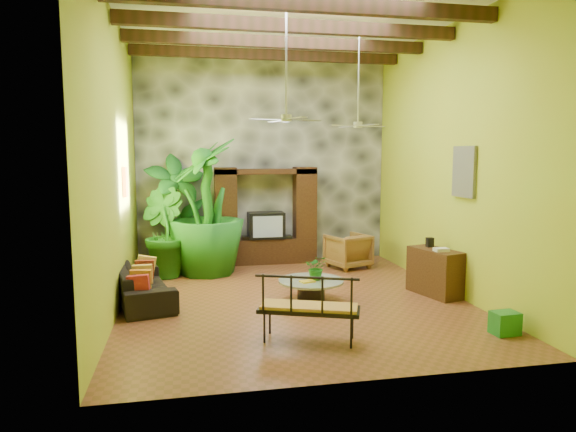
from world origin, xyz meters
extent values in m
plane|color=brown|center=(0.00, 0.00, 0.00)|extent=(7.00, 7.00, 0.00)
cube|color=silver|center=(0.00, 0.00, 5.00)|extent=(6.00, 7.00, 0.02)
cube|color=gold|center=(0.00, 3.50, 2.50)|extent=(6.00, 0.02, 5.00)
cube|color=gold|center=(-3.00, 0.00, 2.50)|extent=(0.02, 7.00, 5.00)
cube|color=gold|center=(3.00, 0.00, 2.50)|extent=(0.02, 7.00, 5.00)
cube|color=#323439|center=(0.00, 3.44, 2.50)|extent=(5.98, 0.10, 4.98)
cube|color=#331C10|center=(0.00, -1.30, 4.78)|extent=(5.95, 0.16, 0.22)
cube|color=#331C10|center=(0.00, 0.00, 4.78)|extent=(5.95, 0.16, 0.22)
cube|color=#331C10|center=(0.00, 1.30, 4.78)|extent=(5.95, 0.16, 0.22)
cube|color=#331C10|center=(0.00, 2.60, 4.78)|extent=(5.95, 0.16, 0.22)
cube|color=black|center=(0.00, 3.14, 0.30)|extent=(2.40, 0.50, 0.60)
cube|color=black|center=(-0.95, 3.14, 1.30)|extent=(0.50, 0.48, 2.00)
cube|color=black|center=(0.95, 3.14, 1.30)|extent=(0.50, 0.48, 2.00)
cube|color=black|center=(0.00, 3.14, 2.20)|extent=(2.40, 0.48, 0.12)
cube|color=black|center=(0.00, 3.12, 0.92)|extent=(0.85, 0.52, 0.62)
cube|color=#8C99A8|center=(0.00, 2.85, 0.92)|extent=(0.70, 0.02, 0.50)
cylinder|color=#ABACB0|center=(-0.20, -0.40, 4.10)|extent=(0.04, 0.04, 1.80)
cylinder|color=#ABACB0|center=(-0.20, -0.40, 3.20)|extent=(0.18, 0.18, 0.12)
cube|color=#ABACB0|center=(0.15, -0.31, 3.18)|extent=(0.58, 0.26, 0.01)
cube|color=#ABACB0|center=(-0.29, -0.05, 3.18)|extent=(0.26, 0.58, 0.01)
cube|color=#ABACB0|center=(-0.55, -0.49, 3.18)|extent=(0.58, 0.26, 0.01)
cube|color=#ABACB0|center=(-0.11, -0.75, 3.18)|extent=(0.26, 0.58, 0.01)
cylinder|color=#ABACB0|center=(1.60, 1.20, 4.10)|extent=(0.04, 0.04, 1.80)
cylinder|color=#ABACB0|center=(1.60, 1.20, 3.20)|extent=(0.18, 0.18, 0.12)
cube|color=#ABACB0|center=(1.95, 1.29, 3.18)|extent=(0.58, 0.26, 0.01)
cube|color=#ABACB0|center=(1.51, 1.55, 3.18)|extent=(0.26, 0.58, 0.01)
cube|color=#ABACB0|center=(1.25, 1.11, 3.18)|extent=(0.58, 0.26, 0.01)
cube|color=#ABACB0|center=(1.69, 0.85, 3.18)|extent=(0.26, 0.58, 0.01)
cube|color=orange|center=(-2.96, 1.00, 2.10)|extent=(0.06, 0.32, 0.55)
cube|color=teal|center=(2.96, -0.60, 2.30)|extent=(0.06, 0.70, 0.90)
imported|color=black|center=(-2.65, 0.31, 0.31)|extent=(1.28, 2.28, 0.63)
imported|color=olive|center=(1.77, 2.25, 0.40)|extent=(1.09, 1.10, 0.79)
imported|color=#185D1F|center=(-2.07, 2.95, 1.32)|extent=(1.62, 1.35, 2.63)
imported|color=#1F661B|center=(-2.37, 2.21, 0.96)|extent=(1.30, 1.35, 1.91)
imported|color=#1C691B|center=(-1.44, 2.29, 1.47)|extent=(1.95, 1.95, 2.94)
cylinder|color=black|center=(0.27, -0.27, 0.18)|extent=(0.49, 0.49, 0.36)
cylinder|color=#ACB7B2|center=(0.27, -0.27, 0.38)|extent=(1.16, 1.16, 0.04)
imported|color=#1B661A|center=(0.37, -0.27, 0.62)|extent=(0.46, 0.42, 0.44)
cube|color=yellow|center=(0.17, -0.41, 0.41)|extent=(0.28, 0.23, 0.03)
cube|color=black|center=(-0.21, -2.12, 0.45)|extent=(1.48, 0.94, 0.06)
cube|color=#C4893B|center=(-0.21, -2.12, 0.49)|extent=(1.40, 0.88, 0.06)
cube|color=black|center=(-0.21, -2.37, 0.72)|extent=(1.33, 0.54, 0.54)
cube|color=#3B2013|center=(2.65, -0.26, 0.43)|extent=(0.74, 1.16, 0.86)
cube|color=#1D6E24|center=(2.65, -2.42, 0.17)|extent=(0.39, 0.31, 0.33)
camera|label=1|loc=(-1.87, -8.88, 2.61)|focal=32.00mm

